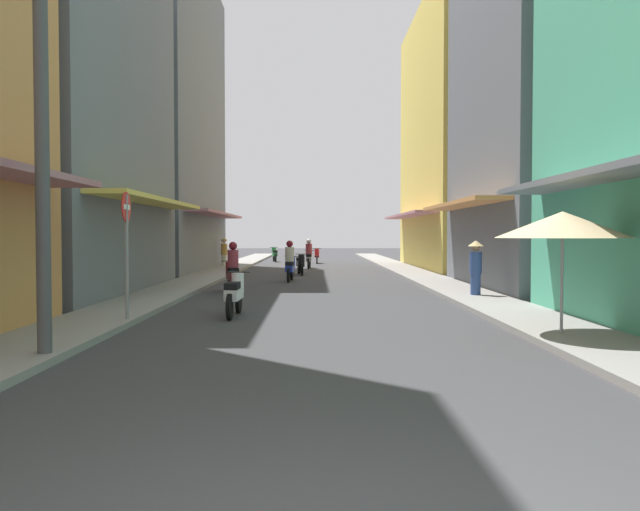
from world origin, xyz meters
TOP-DOWN VIEW (x-y plane):
  - ground_plane at (0.00, 23.04)m, footprint 118.96×118.96m
  - sidewalk_left at (-4.47, 23.04)m, footprint 1.73×62.07m
  - sidewalk_right at (4.47, 23.04)m, footprint 1.73×62.07m
  - building_left_mid at (-8.32, 16.03)m, footprint 7.05×10.45m
  - building_left_far at (-8.33, 28.59)m, footprint 7.05×13.28m
  - building_right_mid at (8.33, 18.04)m, footprint 7.05×9.24m
  - building_right_far at (8.33, 30.27)m, footprint 7.05×13.41m
  - motorbike_silver at (-0.32, 31.08)m, footprint 0.55×1.81m
  - motorbike_white at (-1.78, 10.82)m, footprint 0.55×1.81m
  - motorbike_maroon at (-2.61, 16.93)m, footprint 0.68×1.77m
  - motorbike_red at (0.12, 37.05)m, footprint 0.55×1.81m
  - motorbike_green at (-2.68, 39.49)m, footprint 0.58×1.80m
  - motorbike_blue at (-0.96, 21.44)m, footprint 0.55×1.81m
  - motorbike_black at (-0.65, 25.44)m, footprint 0.55×1.81m
  - pedestrian_crossing at (-4.87, 31.29)m, footprint 0.44×0.44m
  - pedestrian_foreground at (4.49, 14.59)m, footprint 0.44×0.44m
  - vendor_umbrella at (4.20, 7.51)m, footprint 2.26×2.26m
  - utility_pole at (-3.85, 5.73)m, footprint 0.20×1.20m
  - street_sign_no_entry at (-3.75, 9.45)m, footprint 0.07×0.60m

SIDE VIEW (x-z plane):
  - ground_plane at x=0.00m, z-range 0.00..0.00m
  - sidewalk_left at x=-4.47m, z-range 0.00..0.12m
  - sidewalk_right at x=4.47m, z-range 0.00..0.12m
  - motorbike_white at x=-1.78m, z-range 0.02..0.99m
  - motorbike_red at x=0.12m, z-range 0.02..0.99m
  - motorbike_green at x=-2.68m, z-range 0.02..0.99m
  - motorbike_black at x=-0.65m, z-range 0.02..0.99m
  - motorbike_silver at x=-0.32m, z-range -0.09..1.49m
  - motorbike_maroon at x=-2.61m, z-range -0.09..1.49m
  - motorbike_blue at x=-0.96m, z-range -0.09..1.49m
  - pedestrian_crossing at x=-4.87m, z-range 0.11..1.74m
  - pedestrian_foreground at x=4.49m, z-range 0.11..1.74m
  - street_sign_no_entry at x=-3.75m, z-range 0.39..3.04m
  - vendor_umbrella at x=4.20m, z-range 0.87..3.07m
  - utility_pole at x=-3.85m, z-range 0.07..6.14m
  - building_left_mid at x=-8.32m, z-range 0.00..11.16m
  - building_right_far at x=8.33m, z-range -0.01..13.48m
  - building_left_far at x=-8.33m, z-range -0.01..15.10m
  - building_right_mid at x=8.33m, z-range -0.01..15.68m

